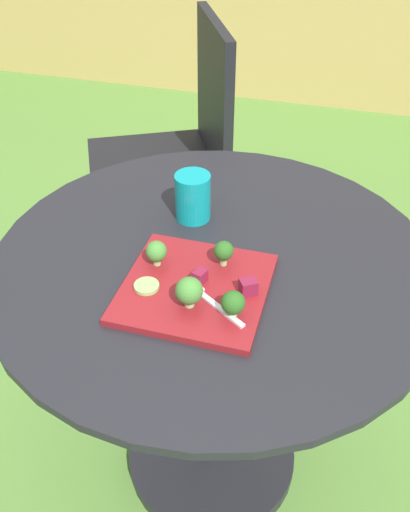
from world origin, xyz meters
name	(u,v)px	position (x,y,z in m)	size (l,w,h in m)	color
ground_plane	(212,458)	(0.00, 0.00, 0.00)	(12.00, 12.00, 0.00)	#568438
patio_table	(213,347)	(0.00, 0.00, 0.44)	(0.87, 0.87, 0.70)	black
patio_chair	(181,139)	(-0.32, 0.79, 0.53)	(0.59, 0.59, 0.90)	black
salad_plate	(195,288)	(-0.01, -0.11, 0.71)	(0.26, 0.26, 0.01)	maroon
drinking_glass	(193,199)	(-0.08, 0.12, 0.75)	(0.07, 0.07, 0.10)	#0F8C93
fork	(206,298)	(0.02, -0.14, 0.72)	(0.14, 0.10, 0.00)	silver
broccoli_floret_0	(224,251)	(0.03, -0.04, 0.75)	(0.04, 0.04, 0.05)	#99B770
broccoli_floret_1	(191,291)	(0.00, -0.16, 0.75)	(0.05, 0.05, 0.06)	#99B770
broccoli_floret_2	(156,252)	(-0.09, -0.07, 0.75)	(0.04, 0.04, 0.05)	#99B770
broccoli_floret_3	(233,303)	(0.08, -0.17, 0.74)	(0.04, 0.04, 0.05)	#99B770
cucumber_slice_0	(147,286)	(-0.09, -0.14, 0.72)	(0.05, 0.05, 0.01)	#8EB766
beet_chunk_0	(248,287)	(0.09, -0.10, 0.73)	(0.03, 0.02, 0.03)	maroon
beet_chunk_1	(203,277)	(0.00, -0.10, 0.73)	(0.02, 0.02, 0.02)	maroon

